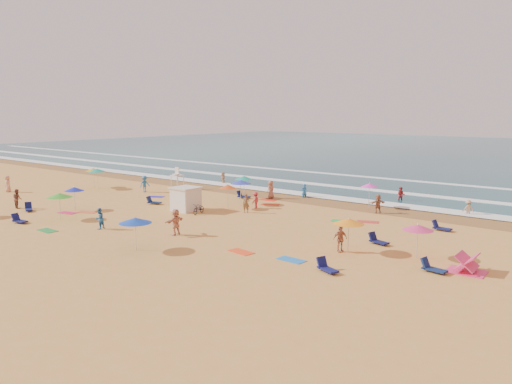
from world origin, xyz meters
The scene contains 12 objects.
ground centered at (0.00, 0.00, 0.00)m, with size 220.00×220.00×0.00m, color gold.
ocean centered at (0.00, 84.00, 0.00)m, with size 220.00×140.00×0.18m, color #0C4756.
wet_sand centered at (0.00, 12.50, 0.01)m, with size 220.00×220.00×0.00m, color olive.
surf_foam centered at (0.00, 21.32, 0.10)m, with size 200.00×18.70×0.05m.
cabana centered at (-2.28, 1.25, 1.00)m, with size 2.00×2.00×2.00m, color white.
cabana_roof centered at (-2.28, 1.25, 2.06)m, with size 2.20×2.20×0.12m, color silver.
bicycle centered at (-0.38, 0.95, 0.46)m, with size 0.60×1.73×0.91m, color black.
lifeguard_stand centered at (-12.32, 9.46, 1.05)m, with size 1.20×1.20×2.10m, color white, non-canonical shape.
beach_umbrellas centered at (1.47, -0.42, 2.05)m, with size 55.02×29.49×0.77m.
loungers centered at (5.10, -0.82, 0.17)m, with size 35.38×20.59×0.34m.
towels centered at (1.61, 0.35, 0.01)m, with size 25.50×21.51×0.03m.
beachgoers centered at (-0.55, 4.33, 0.81)m, with size 44.21×26.40×2.14m.
Camera 1 is at (29.76, -28.91, 8.67)m, focal length 35.00 mm.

